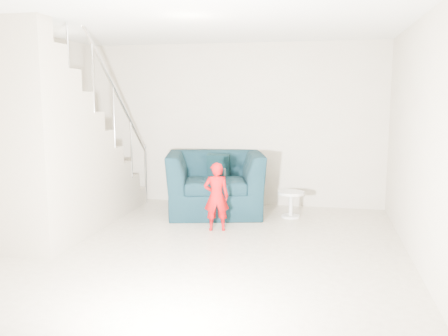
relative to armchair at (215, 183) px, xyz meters
The scene contains 12 objects.
floor 2.09m from the armchair, 85.39° to the right, with size 5.50×5.50×0.00m, color gray.
ceiling 3.01m from the armchair, 85.39° to the right, with size 5.50×5.50×0.00m, color silver.
back_wall 1.14m from the armchair, 77.16° to the left, with size 5.00×5.00×0.00m, color #AEA18E.
front_wall 4.86m from the armchair, 88.04° to the right, with size 5.00×5.00×0.00m, color #AEA18E.
right_wall 3.46m from the armchair, 37.33° to the right, with size 5.50×5.50×0.00m, color #AEA18E.
armchair is the anchor object (origin of this frame).
toddler 1.00m from the armchair, 76.33° to the right, with size 0.34×0.23×0.95m, color #8E0407.
side_table 1.21m from the armchair, ahead, with size 0.40×0.40×0.40m.
staircase 2.40m from the armchair, 141.11° to the right, with size 1.02×3.03×3.62m.
cushion 0.38m from the armchair, 91.63° to the left, with size 0.37×0.11×0.35m, color black.
throw 0.68m from the armchair, behind, with size 0.05×0.51×0.57m, color black.
phone 1.15m from the armchair, 70.48° to the right, with size 0.02×0.05×0.10m, color black.
Camera 1 is at (1.46, -5.13, 1.83)m, focal length 38.00 mm.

